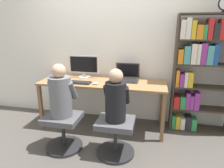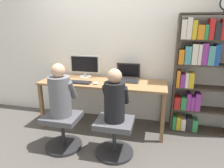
# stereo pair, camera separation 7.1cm
# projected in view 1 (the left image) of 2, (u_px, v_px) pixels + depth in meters

# --- Properties ---
(ground_plane) EXTENTS (14.00, 14.00, 0.00)m
(ground_plane) POSITION_uv_depth(u_px,v_px,m) (98.00, 135.00, 3.00)
(ground_plane) COLOR #4C4742
(wall_back) EXTENTS (10.00, 0.05, 2.60)m
(wall_back) POSITION_uv_depth(u_px,v_px,m) (108.00, 44.00, 3.31)
(wall_back) COLOR white
(wall_back) RESTS_ON ground_plane
(desk) EXTENTS (1.94, 0.66, 0.75)m
(desk) POSITION_uv_depth(u_px,v_px,m) (103.00, 86.00, 3.12)
(desk) COLOR olive
(desk) RESTS_ON ground_plane
(desktop_monitor) EXTENTS (0.51, 0.20, 0.37)m
(desktop_monitor) POSITION_uv_depth(u_px,v_px,m) (84.00, 66.00, 3.29)
(desktop_monitor) COLOR beige
(desktop_monitor) RESTS_ON desk
(laptop) EXTENTS (0.38, 0.32, 0.26)m
(laptop) POSITION_uv_depth(u_px,v_px,m) (127.00, 77.00, 3.15)
(laptop) COLOR #2D2D30
(laptop) RESTS_ON desk
(keyboard) EXTENTS (0.43, 0.15, 0.03)m
(keyboard) POSITION_uv_depth(u_px,v_px,m) (77.00, 82.00, 3.01)
(keyboard) COLOR #232326
(keyboard) RESTS_ON desk
(computer_mouse_by_keyboard) EXTENTS (0.07, 0.09, 0.03)m
(computer_mouse_by_keyboard) POSITION_uv_depth(u_px,v_px,m) (96.00, 83.00, 2.94)
(computer_mouse_by_keyboard) COLOR silver
(computer_mouse_by_keyboard) RESTS_ON desk
(office_chair_left) EXTENTS (0.49, 0.49, 0.47)m
(office_chair_left) POSITION_uv_depth(u_px,v_px,m) (63.00, 130.00, 2.63)
(office_chair_left) COLOR #262628
(office_chair_left) RESTS_ON ground_plane
(office_chair_right) EXTENTS (0.49, 0.49, 0.47)m
(office_chair_right) POSITION_uv_depth(u_px,v_px,m) (115.00, 135.00, 2.51)
(office_chair_right) COLOR #262628
(office_chair_right) RESTS_ON ground_plane
(person_at_monitor) EXTENTS (0.34, 0.32, 0.68)m
(person_at_monitor) POSITION_uv_depth(u_px,v_px,m) (61.00, 94.00, 2.50)
(person_at_monitor) COLOR slate
(person_at_monitor) RESTS_ON office_chair_left
(person_at_laptop) EXTENTS (0.31, 0.29, 0.65)m
(person_at_laptop) POSITION_uv_depth(u_px,v_px,m) (116.00, 98.00, 2.37)
(person_at_laptop) COLOR black
(person_at_laptop) RESTS_ON office_chair_right
(bookshelf) EXTENTS (0.88, 0.27, 1.75)m
(bookshelf) POSITION_uv_depth(u_px,v_px,m) (198.00, 71.00, 2.92)
(bookshelf) COLOR #382D23
(bookshelf) RESTS_ON ground_plane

